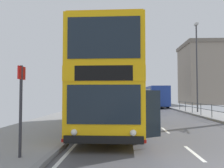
{
  "coord_description": "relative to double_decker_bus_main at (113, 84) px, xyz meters",
  "views": [
    {
      "loc": [
        -2.28,
        -4.98,
        1.82
      ],
      "look_at": [
        -2.72,
        6.82,
        2.36
      ],
      "focal_mm": 38.08,
      "sensor_mm": 36.0,
      "label": 1
    }
  ],
  "objects": [
    {
      "name": "background_building_00",
      "position": [
        18.71,
        35.42,
        3.68
      ],
      "size": [
        11.81,
        10.44,
        12.06
      ],
      "color": "gray",
      "rests_on": "ground"
    },
    {
      "name": "background_bus_far_lane",
      "position": [
        5.51,
        22.62,
        -0.73
      ],
      "size": [
        2.72,
        9.48,
        3.02
      ],
      "color": "navy",
      "rests_on": "ground"
    },
    {
      "name": "double_decker_bus_main",
      "position": [
        0.0,
        0.0,
        0.0
      ],
      "size": [
        3.3,
        10.75,
        4.55
      ],
      "color": "#F4B20F",
      "rests_on": "ground"
    },
    {
      "name": "bus_stop_sign_near",
      "position": [
        -2.31,
        -6.2,
        -0.7
      ],
      "size": [
        0.08,
        0.44,
        2.48
      ],
      "color": "#2D2D33",
      "rests_on": "ground"
    },
    {
      "name": "pedestrian_railing_far_kerb",
      "position": [
        7.14,
        4.11,
        -1.57
      ],
      "size": [
        0.05,
        21.66,
        0.98
      ],
      "color": "#2D3338",
      "rests_on": "ground"
    },
    {
      "name": "street_lamp_far_side",
      "position": [
        8.01,
        11.31,
        2.83
      ],
      "size": [
        0.28,
        0.6,
        8.9
      ],
      "color": "#38383D",
      "rests_on": "ground"
    }
  ]
}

